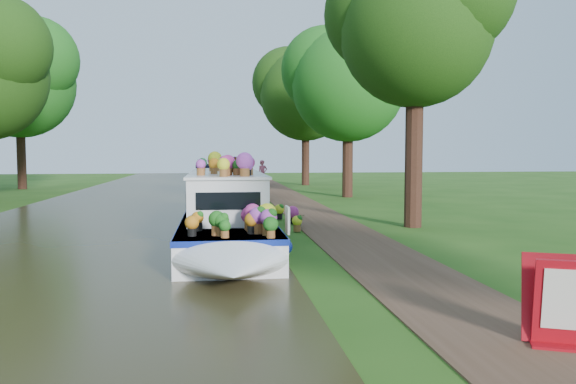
% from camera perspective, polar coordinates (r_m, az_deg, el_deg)
% --- Properties ---
extents(ground, '(100.00, 100.00, 0.00)m').
position_cam_1_polar(ground, '(14.78, 2.56, -5.37)').
color(ground, '#234B12').
rests_on(ground, ground).
extents(canal_water, '(10.00, 100.00, 0.02)m').
position_cam_1_polar(canal_water, '(14.96, -20.81, -5.48)').
color(canal_water, '#2B2613').
rests_on(canal_water, ground).
extents(towpath, '(2.20, 100.00, 0.03)m').
position_cam_1_polar(towpath, '(15.02, 7.09, -5.18)').
color(towpath, '#493022').
rests_on(towpath, ground).
extents(plant_boat, '(2.29, 13.52, 2.29)m').
position_cam_1_polar(plant_boat, '(15.71, -6.36, -1.69)').
color(plant_boat, white).
rests_on(plant_boat, canal_water).
extents(tree_near_overhang, '(5.52, 5.28, 8.99)m').
position_cam_1_polar(tree_near_overhang, '(18.99, 12.76, 16.69)').
color(tree_near_overhang, black).
rests_on(tree_near_overhang, ground).
extents(tree_near_mid, '(6.90, 6.60, 9.40)m').
position_cam_1_polar(tree_near_mid, '(30.52, 6.07, 11.63)').
color(tree_near_mid, black).
rests_on(tree_near_mid, ground).
extents(tree_near_far, '(7.59, 7.26, 10.30)m').
position_cam_1_polar(tree_near_far, '(41.22, 1.76, 10.55)').
color(tree_near_far, black).
rests_on(tree_near_far, ground).
extents(tree_far_d, '(8.05, 7.70, 10.85)m').
position_cam_1_polar(tree_far_d, '(40.73, -25.68, 10.72)').
color(tree_far_d, black).
rests_on(tree_far_d, ground).
extents(second_boat, '(1.88, 6.25, 1.21)m').
position_cam_1_polar(second_boat, '(32.73, -6.91, 0.69)').
color(second_boat, black).
rests_on(second_boat, canal_water).
extents(sandwich_board, '(0.77, 0.80, 1.12)m').
position_cam_1_polar(sandwich_board, '(7.83, 25.76, -10.34)').
color(sandwich_board, '#9F0B15').
rests_on(sandwich_board, towpath).
extents(pedestrian_pink, '(0.76, 0.60, 1.83)m').
position_cam_1_polar(pedestrian_pink, '(38.46, -2.59, 1.89)').
color(pedestrian_pink, '#DC5A74').
rests_on(pedestrian_pink, towpath).
extents(verge_plant, '(0.51, 0.48, 0.46)m').
position_cam_1_polar(verge_plant, '(17.75, 1.01, -3.03)').
color(verge_plant, '#28671F').
rests_on(verge_plant, ground).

